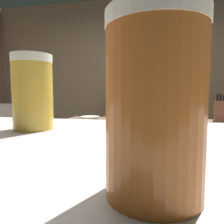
{
  "coord_description": "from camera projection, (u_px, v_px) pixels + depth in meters",
  "views": [
    {
      "loc": [
        0.23,
        -1.36,
        1.17
      ],
      "look_at": [
        0.11,
        -0.75,
        1.11
      ],
      "focal_mm": 33.79,
      "sensor_mm": 36.0,
      "label": 1
    }
  ],
  "objects": [
    {
      "name": "bottle_soy",
      "position": [
        117.0,
        82.0,
        3.37
      ],
      "size": [
        0.07,
        0.07,
        0.25
      ],
      "color": "red",
      "rests_on": "back_shelf"
    },
    {
      "name": "bottle_hot_sauce",
      "position": [
        122.0,
        82.0,
        3.22
      ],
      "size": [
        0.07,
        0.07,
        0.22
      ],
      "color": "#47822B",
      "rests_on": "back_shelf"
    },
    {
      "name": "bottle_vinegar",
      "position": [
        135.0,
        81.0,
        3.33
      ],
      "size": [
        0.05,
        0.05,
        0.27
      ],
      "color": "red",
      "rests_on": "back_shelf"
    },
    {
      "name": "bartender",
      "position": [
        130.0,
        116.0,
        1.63
      ],
      "size": [
        0.49,
        0.55,
        1.7
      ],
      "rotation": [
        0.0,
        0.0,
        1.28
      ],
      "color": "#292A2F",
      "rests_on": "ground"
    },
    {
      "name": "bottle_olive_oil",
      "position": [
        148.0,
        82.0,
        3.25
      ],
      "size": [
        0.05,
        0.05,
        0.24
      ],
      "color": "black",
      "rests_on": "back_shelf"
    },
    {
      "name": "wall_back",
      "position": [
        141.0,
        82.0,
        3.5
      ],
      "size": [
        5.2,
        0.1,
        2.7
      ],
      "primitive_type": "cube",
      "color": "#947A60",
      "rests_on": "ground"
    },
    {
      "name": "chefs_knife",
      "position": [
        165.0,
        122.0,
        1.98
      ],
      "size": [
        0.24,
        0.12,
        0.01
      ],
      "primitive_type": "cube",
      "rotation": [
        0.0,
        0.0,
        0.37
      ],
      "color": "silver",
      "rests_on": "prep_counter"
    },
    {
      "name": "prep_counter",
      "position": [
        166.0,
        167.0,
        2.07
      ],
      "size": [
        2.1,
        0.6,
        0.89
      ],
      "primitive_type": "cube",
      "color": "brown",
      "rests_on": "ground"
    },
    {
      "name": "pint_glass_near",
      "position": [
        155.0,
        107.0,
        0.15
      ],
      "size": [
        0.07,
        0.07,
        0.13
      ],
      "color": "#B66126",
      "rests_on": "bar_counter"
    },
    {
      "name": "knife_block",
      "position": [
        220.0,
        111.0,
        2.01
      ],
      "size": [
        0.1,
        0.08,
        0.27
      ],
      "color": "#95573E",
      "rests_on": "prep_counter"
    },
    {
      "name": "pint_glass_far",
      "position": [
        33.0,
        92.0,
        0.44
      ],
      "size": [
        0.08,
        0.08,
        0.15
      ],
      "color": "gold",
      "rests_on": "bar_counter"
    },
    {
      "name": "mini_fridge",
      "position": [
        15.0,
        133.0,
        3.55
      ],
      "size": [
        0.55,
        0.58,
        1.0
      ],
      "color": "white",
      "rests_on": "ground"
    },
    {
      "name": "back_shelf",
      "position": [
        135.0,
        128.0,
        3.31
      ],
      "size": [
        0.76,
        0.36,
        1.25
      ],
      "primitive_type": "cube",
      "color": "#3C303F",
      "rests_on": "ground"
    },
    {
      "name": "mixing_bowl",
      "position": [
        90.0,
        119.0,
        2.06
      ],
      "size": [
        0.18,
        0.18,
        0.05
      ],
      "primitive_type": "cylinder",
      "color": "beige",
      "rests_on": "prep_counter"
    }
  ]
}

